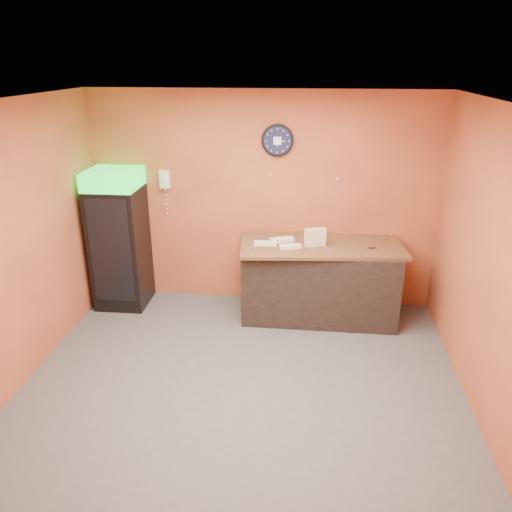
# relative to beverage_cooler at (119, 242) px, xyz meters

# --- Properties ---
(floor) EXTENTS (4.50, 4.50, 0.00)m
(floor) POSITION_rel_beverage_cooler_xyz_m (1.85, -1.61, -0.90)
(floor) COLOR #47474C
(floor) RESTS_ON ground
(back_wall) EXTENTS (4.50, 0.02, 2.80)m
(back_wall) POSITION_rel_beverage_cooler_xyz_m (1.85, 0.39, 0.50)
(back_wall) COLOR #C45F37
(back_wall) RESTS_ON floor
(left_wall) EXTENTS (0.02, 4.00, 2.80)m
(left_wall) POSITION_rel_beverage_cooler_xyz_m (-0.40, -1.61, 0.50)
(left_wall) COLOR #C45F37
(left_wall) RESTS_ON floor
(right_wall) EXTENTS (0.02, 4.00, 2.80)m
(right_wall) POSITION_rel_beverage_cooler_xyz_m (4.10, -1.61, 0.50)
(right_wall) COLOR #C45F37
(right_wall) RESTS_ON floor
(ceiling) EXTENTS (4.50, 4.00, 0.02)m
(ceiling) POSITION_rel_beverage_cooler_xyz_m (1.85, -1.61, 1.90)
(ceiling) COLOR white
(ceiling) RESTS_ON back_wall
(beverage_cooler) EXTENTS (0.65, 0.66, 1.84)m
(beverage_cooler) POSITION_rel_beverage_cooler_xyz_m (0.00, 0.00, 0.00)
(beverage_cooler) COLOR black
(beverage_cooler) RESTS_ON floor
(prep_counter) EXTENTS (1.91, 0.85, 0.96)m
(prep_counter) POSITION_rel_beverage_cooler_xyz_m (2.64, -0.03, -0.42)
(prep_counter) COLOR black
(prep_counter) RESTS_ON floor
(wall_clock) EXTENTS (0.40, 0.06, 0.40)m
(wall_clock) POSITION_rel_beverage_cooler_xyz_m (2.04, 0.36, 1.29)
(wall_clock) COLOR black
(wall_clock) RESTS_ON back_wall
(wall_phone) EXTENTS (0.13, 0.11, 0.24)m
(wall_phone) POSITION_rel_beverage_cooler_xyz_m (0.58, 0.34, 0.77)
(wall_phone) COLOR white
(wall_phone) RESTS_ON back_wall
(butcher_paper) EXTENTS (2.07, 1.12, 0.04)m
(butcher_paper) POSITION_rel_beverage_cooler_xyz_m (2.64, -0.03, 0.08)
(butcher_paper) COLOR brown
(butcher_paper) RESTS_ON prep_counter
(sub_roll_stack) EXTENTS (0.27, 0.17, 0.22)m
(sub_roll_stack) POSITION_rel_beverage_cooler_xyz_m (2.55, -0.12, 0.21)
(sub_roll_stack) COLOR beige
(sub_roll_stack) RESTS_ON butcher_paper
(wrapped_sandwich_left) EXTENTS (0.29, 0.13, 0.04)m
(wrapped_sandwich_left) POSITION_rel_beverage_cooler_xyz_m (1.95, -0.16, 0.12)
(wrapped_sandwich_left) COLOR silver
(wrapped_sandwich_left) RESTS_ON butcher_paper
(wrapped_sandwich_mid) EXTENTS (0.28, 0.16, 0.04)m
(wrapped_sandwich_mid) POSITION_rel_beverage_cooler_xyz_m (2.26, -0.23, 0.12)
(wrapped_sandwich_mid) COLOR silver
(wrapped_sandwich_mid) RESTS_ON butcher_paper
(wrapped_sandwich_right) EXTENTS (0.32, 0.22, 0.04)m
(wrapped_sandwich_right) POSITION_rel_beverage_cooler_xyz_m (2.14, -0.01, 0.12)
(wrapped_sandwich_right) COLOR silver
(wrapped_sandwich_right) RESTS_ON butcher_paper
(kitchen_tool) EXTENTS (0.06, 0.06, 0.06)m
(kitchen_tool) POSITION_rel_beverage_cooler_xyz_m (2.60, 0.14, 0.13)
(kitchen_tool) COLOR silver
(kitchen_tool) RESTS_ON butcher_paper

